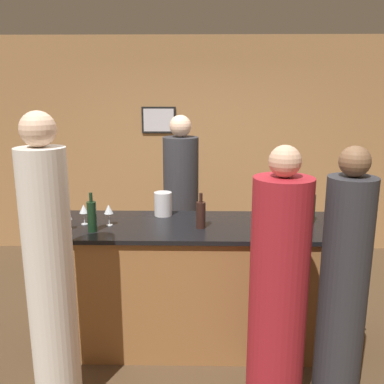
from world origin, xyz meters
TOP-DOWN VIEW (x-y plane):
  - ground_plane at (0.00, 0.00)m, footprint 14.00×14.00m
  - back_wall at (-0.00, 2.28)m, footprint 8.00×0.08m
  - bar_counter at (0.00, 0.00)m, footprint 2.49×0.80m
  - bartender at (-0.21, 0.90)m, footprint 0.36×0.36m
  - guest_0 at (-0.99, -0.81)m, footprint 0.31×0.31m
  - guest_1 at (0.48, -0.86)m, footprint 0.37×0.37m
  - guest_2 at (0.91, -0.79)m, footprint 0.31×0.31m
  - wine_bottle_0 at (-0.86, -0.19)m, footprint 0.07×0.07m
  - wine_bottle_1 at (0.90, 0.07)m, footprint 0.08×0.08m
  - wine_bottle_2 at (-0.01, -0.08)m, footprint 0.08×0.08m
  - ice_bucket at (-0.34, 0.26)m, footprint 0.15×0.15m
  - wine_glass_0 at (-0.76, -0.04)m, footprint 0.07×0.07m
  - wine_glass_1 at (1.12, -0.12)m, footprint 0.08×0.08m
  - wine_glass_2 at (-0.97, -0.01)m, footprint 0.07×0.07m
  - wine_glass_3 at (-1.06, -0.15)m, footprint 0.06×0.06m

SIDE VIEW (x-z plane):
  - ground_plane at x=0.00m, z-range 0.00..0.00m
  - bar_counter at x=0.00m, z-range 0.00..1.06m
  - guest_1 at x=0.48m, z-range -0.07..1.76m
  - guest_2 at x=0.91m, z-range -0.06..1.76m
  - bartender at x=-0.21m, z-range -0.07..1.83m
  - guest_0 at x=-0.99m, z-range -0.05..1.97m
  - ice_bucket at x=-0.34m, z-range 1.06..1.27m
  - wine_bottle_2 at x=-0.01m, z-range 1.03..1.32m
  - wine_glass_3 at x=-1.06m, z-range 1.10..1.25m
  - wine_glass_1 at x=1.12m, z-range 1.10..1.26m
  - wine_bottle_1 at x=0.90m, z-range 1.03..1.34m
  - wine_bottle_0 at x=-0.86m, z-range 1.03..1.34m
  - wine_glass_2 at x=-0.97m, z-range 1.10..1.27m
  - wine_glass_0 at x=-0.76m, z-range 1.11..1.28m
  - back_wall at x=0.00m, z-range 0.00..2.80m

